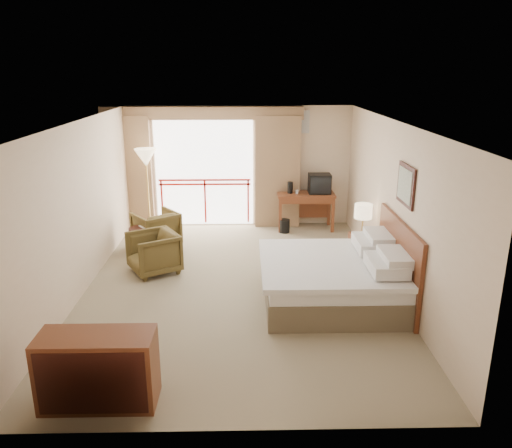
{
  "coord_description": "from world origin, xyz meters",
  "views": [
    {
      "loc": [
        0.13,
        -7.66,
        3.49
      ],
      "look_at": [
        0.3,
        0.4,
        0.95
      ],
      "focal_mm": 35.0,
      "sensor_mm": 36.0,
      "label": 1
    }
  ],
  "objects_px": {
    "nightstand": "(361,251)",
    "side_table": "(141,236)",
    "bed": "(335,279)",
    "desk": "(305,200)",
    "table_lamp": "(363,212)",
    "tv": "(320,184)",
    "armchair_far": "(157,246)",
    "wastebasket": "(284,226)",
    "floor_lamp": "(146,161)",
    "dresser": "(98,370)",
    "armchair_near": "(155,272)"
  },
  "relations": [
    {
      "from": "armchair_far",
      "to": "table_lamp",
      "type": "bearing_deg",
      "value": 127.81
    },
    {
      "from": "side_table",
      "to": "dresser",
      "type": "height_order",
      "value": "dresser"
    },
    {
      "from": "nightstand",
      "to": "side_table",
      "type": "relative_size",
      "value": 1.13
    },
    {
      "from": "table_lamp",
      "to": "armchair_near",
      "type": "distance_m",
      "value": 3.89
    },
    {
      "from": "desk",
      "to": "armchair_near",
      "type": "relative_size",
      "value": 1.57
    },
    {
      "from": "desk",
      "to": "floor_lamp",
      "type": "distance_m",
      "value": 3.59
    },
    {
      "from": "nightstand",
      "to": "floor_lamp",
      "type": "bearing_deg",
      "value": 152.16
    },
    {
      "from": "bed",
      "to": "armchair_far",
      "type": "xyz_separation_m",
      "value": [
        -3.19,
        2.58,
        -0.38
      ]
    },
    {
      "from": "tv",
      "to": "wastebasket",
      "type": "xyz_separation_m",
      "value": [
        -0.78,
        -0.25,
        -0.89
      ]
    },
    {
      "from": "nightstand",
      "to": "side_table",
      "type": "bearing_deg",
      "value": 168.41
    },
    {
      "from": "side_table",
      "to": "armchair_near",
      "type": "bearing_deg",
      "value": -67.18
    },
    {
      "from": "wastebasket",
      "to": "table_lamp",
      "type": "bearing_deg",
      "value": -56.79
    },
    {
      "from": "armchair_far",
      "to": "side_table",
      "type": "bearing_deg",
      "value": 24.39
    },
    {
      "from": "floor_lamp",
      "to": "wastebasket",
      "type": "bearing_deg",
      "value": -2.54
    },
    {
      "from": "armchair_far",
      "to": "nightstand",
      "type": "bearing_deg",
      "value": 127.14
    },
    {
      "from": "bed",
      "to": "tv",
      "type": "distance_m",
      "value": 3.73
    },
    {
      "from": "armchair_far",
      "to": "armchair_near",
      "type": "bearing_deg",
      "value": 61.23
    },
    {
      "from": "wastebasket",
      "to": "armchair_near",
      "type": "relative_size",
      "value": 0.36
    },
    {
      "from": "table_lamp",
      "to": "tv",
      "type": "bearing_deg",
      "value": 102.41
    },
    {
      "from": "desk",
      "to": "armchair_near",
      "type": "height_order",
      "value": "desk"
    },
    {
      "from": "table_lamp",
      "to": "floor_lamp",
      "type": "distance_m",
      "value": 4.75
    },
    {
      "from": "table_lamp",
      "to": "armchair_far",
      "type": "bearing_deg",
      "value": 164.55
    },
    {
      "from": "armchair_far",
      "to": "floor_lamp",
      "type": "xyz_separation_m",
      "value": [
        -0.3,
        0.97,
        1.59
      ]
    },
    {
      "from": "dresser",
      "to": "armchair_far",
      "type": "bearing_deg",
      "value": 90.21
    },
    {
      "from": "wastebasket",
      "to": "floor_lamp",
      "type": "relative_size",
      "value": 0.16
    },
    {
      "from": "tv",
      "to": "side_table",
      "type": "bearing_deg",
      "value": -153.82
    },
    {
      "from": "table_lamp",
      "to": "tv",
      "type": "distance_m",
      "value": 2.22
    },
    {
      "from": "bed",
      "to": "side_table",
      "type": "xyz_separation_m",
      "value": [
        -3.41,
        2.19,
        -0.03
      ]
    },
    {
      "from": "floor_lamp",
      "to": "nightstand",
      "type": "bearing_deg",
      "value": -26.41
    },
    {
      "from": "nightstand",
      "to": "dresser",
      "type": "relative_size",
      "value": 0.47
    },
    {
      "from": "desk",
      "to": "side_table",
      "type": "relative_size",
      "value": 2.47
    },
    {
      "from": "bed",
      "to": "desk",
      "type": "distance_m",
      "value": 3.74
    },
    {
      "from": "desk",
      "to": "wastebasket",
      "type": "height_order",
      "value": "desk"
    },
    {
      "from": "nightstand",
      "to": "table_lamp",
      "type": "distance_m",
      "value": 0.73
    },
    {
      "from": "desk",
      "to": "side_table",
      "type": "distance_m",
      "value": 3.72
    },
    {
      "from": "armchair_far",
      "to": "side_table",
      "type": "xyz_separation_m",
      "value": [
        -0.22,
        -0.39,
        0.35
      ]
    },
    {
      "from": "tv",
      "to": "dresser",
      "type": "height_order",
      "value": "tv"
    },
    {
      "from": "wastebasket",
      "to": "floor_lamp",
      "type": "xyz_separation_m",
      "value": [
        -2.98,
        0.13,
        1.44
      ]
    },
    {
      "from": "table_lamp",
      "to": "desk",
      "type": "height_order",
      "value": "table_lamp"
    },
    {
      "from": "tv",
      "to": "armchair_far",
      "type": "xyz_separation_m",
      "value": [
        -3.46,
        -1.08,
        -1.04
      ]
    },
    {
      "from": "table_lamp",
      "to": "floor_lamp",
      "type": "height_order",
      "value": "floor_lamp"
    },
    {
      "from": "table_lamp",
      "to": "armchair_near",
      "type": "xyz_separation_m",
      "value": [
        -3.75,
        -0.27,
        -1.02
      ]
    },
    {
      "from": "nightstand",
      "to": "wastebasket",
      "type": "xyz_separation_m",
      "value": [
        -1.26,
        1.97,
        -0.14
      ]
    },
    {
      "from": "tv",
      "to": "table_lamp",
      "type": "bearing_deg",
      "value": -73.25
    },
    {
      "from": "table_lamp",
      "to": "armchair_far",
      "type": "height_order",
      "value": "table_lamp"
    },
    {
      "from": "bed",
      "to": "tv",
      "type": "height_order",
      "value": "tv"
    },
    {
      "from": "armchair_near",
      "to": "nightstand",
      "type": "bearing_deg",
      "value": 63.67
    },
    {
      "from": "desk",
      "to": "armchair_far",
      "type": "distance_m",
      "value": 3.42
    },
    {
      "from": "armchair_far",
      "to": "dresser",
      "type": "xyz_separation_m",
      "value": [
        0.23,
        -5.01,
        0.41
      ]
    },
    {
      "from": "bed",
      "to": "floor_lamp",
      "type": "bearing_deg",
      "value": 134.52
    }
  ]
}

